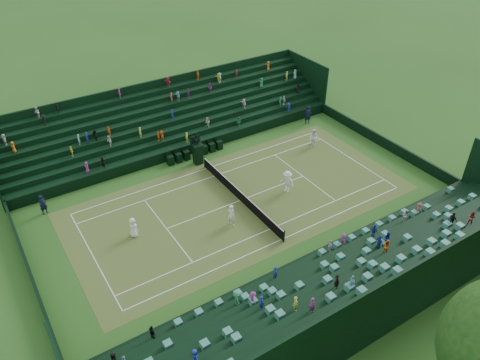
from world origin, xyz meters
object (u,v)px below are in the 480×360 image
Objects in this scene: tennis_net at (240,195)px; player_far_east at (287,181)px; player_near_east at (231,215)px; umpire_chair at (198,151)px; player_near_west at (133,227)px; player_far_west at (313,138)px.

player_far_east is (0.96, 3.90, 0.44)m from tennis_net.
player_near_east is 0.95× the size of player_far_east.
umpire_chair reaches higher than player_near_east.
player_near_east is at bearing -44.51° from tennis_net.
player_far_east reaches higher than player_near_west.
player_near_east is 6.12m from player_far_east.
umpire_chair reaches higher than player_far_east.
player_far_west is at bearing 108.43° from tennis_net.
player_near_east is at bearing -12.40° from umpire_chair.
player_near_west is (-0.54, -8.68, 0.27)m from tennis_net.
player_far_west is 0.94× the size of player_far_east.
player_near_east is (8.84, -1.94, -0.31)m from umpire_chair.
player_near_west is 0.87× the size of player_near_east.
player_far_east is at bearing -64.01° from player_far_west.
umpire_chair reaches higher than player_far_west.
player_far_east is (7.66, 4.06, -0.26)m from umpire_chair.
player_near_west is 7.10m from player_near_east.
umpire_chair is 1.80× the size of player_near_west.
tennis_net is at bearing 1.43° from umpire_chair.
player_far_west is (3.25, 10.50, -0.32)m from umpire_chair.
umpire_chair is at bearing -75.22° from player_near_west.
player_near_east is (2.69, 6.57, 0.12)m from player_near_west.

